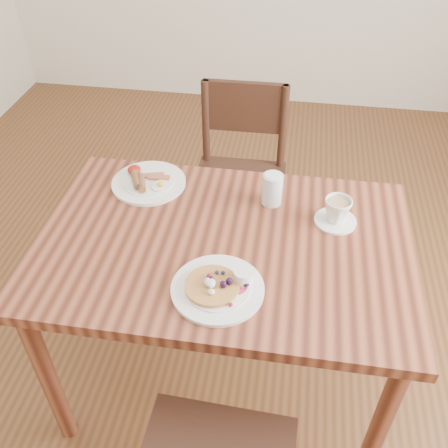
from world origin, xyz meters
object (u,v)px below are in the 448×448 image
pancake_plate (219,286)px  teacup_saucer (337,212)px  dining_table (224,262)px  water_glass (272,189)px  breakfast_plate (148,182)px  chair_far (240,173)px

pancake_plate → teacup_saucer: bearing=47.1°
dining_table → water_glass: (0.13, 0.22, 0.16)m
dining_table → teacup_saucer: bearing=23.1°
breakfast_plate → teacup_saucer: bearing=-9.1°
breakfast_plate → teacup_saucer: teacup_saucer is taller
chair_far → breakfast_plate: size_ratio=3.26×
pancake_plate → water_glass: 0.45m
water_glass → dining_table: bearing=-120.9°
chair_far → pancake_plate: 1.00m
dining_table → water_glass: size_ratio=10.53×
dining_table → teacup_saucer: 0.41m
teacup_saucer → dining_table: bearing=-156.9°
teacup_saucer → water_glass: (-0.22, 0.07, 0.01)m
teacup_saucer → breakfast_plate: bearing=170.9°
chair_far → pancake_plate: size_ratio=3.26×
dining_table → breakfast_plate: bearing=141.4°
dining_table → chair_far: 0.77m
breakfast_plate → water_glass: water_glass is taller
dining_table → pancake_plate: 0.24m
dining_table → breakfast_plate: 0.43m
chair_far → breakfast_plate: 0.63m
breakfast_plate → teacup_saucer: 0.69m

